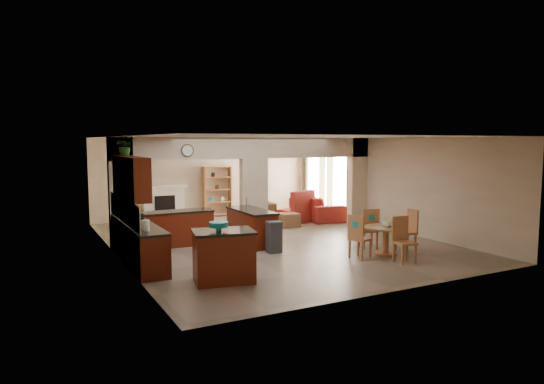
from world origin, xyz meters
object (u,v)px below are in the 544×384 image
kitchen_island (224,256)px  dining_table (386,236)px  armchair (260,213)px  sofa (316,206)px

kitchen_island → dining_table: size_ratio=1.29×
kitchen_island → armchair: (3.44, 5.39, -0.13)m
kitchen_island → dining_table: bearing=15.1°
kitchen_island → dining_table: 4.24m
kitchen_island → sofa: bearing=56.3°
dining_table → armchair: bearing=98.7°
sofa → armchair: bearing=110.0°
kitchen_island → dining_table: (4.23, 0.26, -0.04)m
sofa → dining_table: bearing=174.0°
dining_table → armchair: 5.19m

